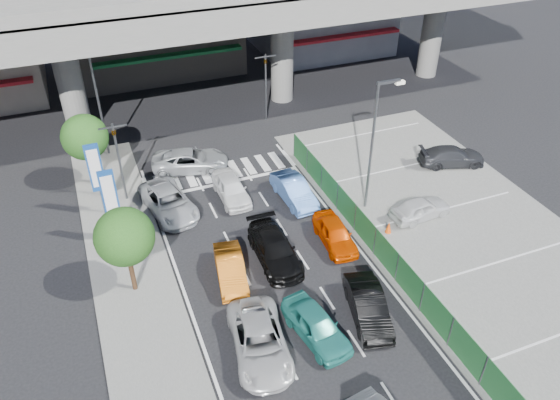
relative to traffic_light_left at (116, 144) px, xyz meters
name	(u,v)px	position (x,y,z in m)	size (l,w,h in m)	color
ground	(297,307)	(6.20, -12.00, -3.94)	(120.00, 120.00, 0.00)	black
parking_lot	(461,230)	(17.20, -10.00, -3.91)	(12.00, 28.00, 0.06)	#5E5E5C
sidewalk_left	(136,289)	(-0.80, -8.00, -3.88)	(4.00, 30.00, 0.12)	#5E5E5C
fence_run	(385,253)	(11.50, -11.00, -3.04)	(0.16, 22.00, 1.80)	#21602D
expressway	(175,0)	(6.20, 10.00, 4.83)	(64.00, 14.00, 10.75)	slate
traffic_light_left	(116,144)	(0.00, 0.00, 0.00)	(1.60, 1.24, 5.20)	#595B60
traffic_light_right	(266,71)	(11.70, 7.00, 0.00)	(1.60, 1.24, 5.20)	#595B60
street_lamp_right	(376,136)	(13.37, -6.00, 0.83)	(1.65, 0.22, 8.00)	#595B60
street_lamp_left	(99,90)	(-0.13, 6.00, 0.83)	(1.65, 0.22, 8.00)	#595B60
signboard_near	(110,197)	(-1.00, -4.01, -0.87)	(0.80, 0.14, 4.70)	#595B60
signboard_far	(96,170)	(-1.40, -1.01, -0.87)	(0.80, 0.14, 4.70)	#595B60
tree_near	(124,237)	(-0.80, -8.00, -0.55)	(2.80, 2.80, 4.80)	#382314
tree_far	(85,137)	(-1.60, 2.50, -0.55)	(2.80, 2.80, 4.80)	#382314
sedan_white_mid_left	(260,341)	(3.65, -13.85, -3.25)	(2.29, 4.97, 1.38)	silver
taxi_teal_mid	(316,325)	(6.30, -13.94, -3.25)	(1.63, 4.05, 1.38)	teal
hatch_black_mid_right	(368,306)	(9.01, -13.78, -3.25)	(1.46, 4.19, 1.38)	black
taxi_orange_left	(230,269)	(3.86, -8.95, -3.30)	(1.35, 3.86, 1.27)	orange
sedan_black_mid	(275,249)	(6.45, -8.37, -3.25)	(1.93, 4.76, 1.38)	black
taxi_orange_right	(335,234)	(9.99, -8.36, -3.28)	(1.55, 3.84, 1.31)	#E24600
wagon_silver_front_left	(169,202)	(2.19, -2.16, -3.25)	(2.29, 4.97, 1.38)	#B2B6BB
sedan_white_front_mid	(231,189)	(6.03, -2.15, -3.25)	(1.63, 4.05, 1.38)	white
kei_truck_front_right	(294,191)	(9.49, -3.76, -3.25)	(1.46, 4.19, 1.38)	#5385DC
crossing_wagon_silver	(190,160)	(4.51, 2.01, -3.25)	(2.29, 4.96, 1.38)	#A4A8AC
parked_sedan_white	(421,208)	(15.60, -8.13, -3.25)	(1.47, 3.66, 1.25)	silver
parked_sedan_dgrey	(452,156)	(20.86, -3.88, -3.25)	(1.76, 4.34, 1.26)	#2F3034
traffic_cone	(389,227)	(13.19, -8.68, -3.53)	(0.36, 0.36, 0.69)	#E94A0C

